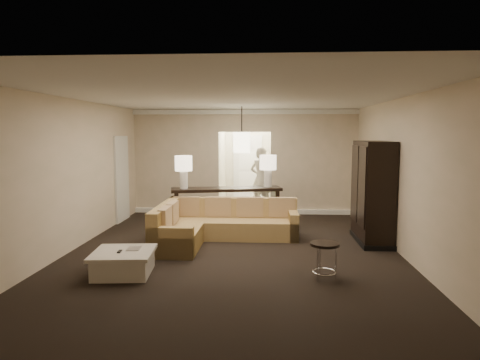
# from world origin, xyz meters

# --- Properties ---
(ground) EXTENTS (8.00, 8.00, 0.00)m
(ground) POSITION_xyz_m (0.00, 0.00, 0.00)
(ground) COLOR black
(ground) RESTS_ON ground
(wall_back) EXTENTS (6.00, 0.04, 2.80)m
(wall_back) POSITION_xyz_m (0.00, 4.00, 1.40)
(wall_back) COLOR beige
(wall_back) RESTS_ON ground
(wall_front) EXTENTS (6.00, 0.04, 2.80)m
(wall_front) POSITION_xyz_m (0.00, -4.00, 1.40)
(wall_front) COLOR beige
(wall_front) RESTS_ON ground
(wall_left) EXTENTS (0.04, 8.00, 2.80)m
(wall_left) POSITION_xyz_m (-3.00, 0.00, 1.40)
(wall_left) COLOR beige
(wall_left) RESTS_ON ground
(wall_right) EXTENTS (0.04, 8.00, 2.80)m
(wall_right) POSITION_xyz_m (3.00, 0.00, 1.40)
(wall_right) COLOR beige
(wall_right) RESTS_ON ground
(ceiling) EXTENTS (6.00, 8.00, 0.02)m
(ceiling) POSITION_xyz_m (0.00, 0.00, 2.80)
(ceiling) COLOR silver
(ceiling) RESTS_ON wall_back
(crown_molding) EXTENTS (6.00, 0.10, 0.12)m
(crown_molding) POSITION_xyz_m (0.00, 3.95, 2.73)
(crown_molding) COLOR white
(crown_molding) RESTS_ON wall_back
(baseboard) EXTENTS (6.00, 0.10, 0.12)m
(baseboard) POSITION_xyz_m (0.00, 3.95, 0.06)
(baseboard) COLOR white
(baseboard) RESTS_ON ground
(side_door) EXTENTS (0.05, 0.90, 2.10)m
(side_door) POSITION_xyz_m (-2.97, 2.80, 1.05)
(side_door) COLOR white
(side_door) RESTS_ON ground
(foyer) EXTENTS (1.44, 2.02, 2.80)m
(foyer) POSITION_xyz_m (0.00, 5.34, 1.30)
(foyer) COLOR beige
(foyer) RESTS_ON ground
(sectional_sofa) EXTENTS (2.72, 2.17, 0.82)m
(sectional_sofa) POSITION_xyz_m (-0.44, 0.94, 0.32)
(sectional_sofa) COLOR brown
(sectional_sofa) RESTS_ON ground
(coffee_table) EXTENTS (0.99, 0.99, 0.38)m
(coffee_table) POSITION_xyz_m (-1.60, -1.20, 0.19)
(coffee_table) COLOR silver
(coffee_table) RESTS_ON ground
(console_table) EXTENTS (2.52, 1.08, 0.95)m
(console_table) POSITION_xyz_m (-0.30, 2.00, 0.57)
(console_table) COLOR black
(console_table) RESTS_ON ground
(armoire) EXTENTS (0.60, 1.40, 2.01)m
(armoire) POSITION_xyz_m (2.69, 1.05, 0.96)
(armoire) COLOR black
(armoire) RESTS_ON ground
(drink_table) EXTENTS (0.43, 0.43, 0.54)m
(drink_table) POSITION_xyz_m (1.47, -1.20, 0.39)
(drink_table) COLOR black
(drink_table) RESTS_ON ground
(table_lamp_left) EXTENTS (0.38, 0.38, 0.73)m
(table_lamp_left) POSITION_xyz_m (-1.23, 1.79, 1.43)
(table_lamp_left) COLOR white
(table_lamp_left) RESTS_ON console_table
(table_lamp_right) EXTENTS (0.38, 0.38, 0.73)m
(table_lamp_right) POSITION_xyz_m (0.63, 2.21, 1.43)
(table_lamp_right) COLOR white
(table_lamp_right) RESTS_ON console_table
(pendant_light) EXTENTS (0.38, 0.38, 1.09)m
(pendant_light) POSITION_xyz_m (0.00, 2.70, 1.95)
(pendant_light) COLOR black
(pendant_light) RESTS_ON ceiling
(person) EXTENTS (0.84, 0.71, 1.99)m
(person) POSITION_xyz_m (0.45, 4.30, 0.99)
(person) COLOR beige
(person) RESTS_ON ground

